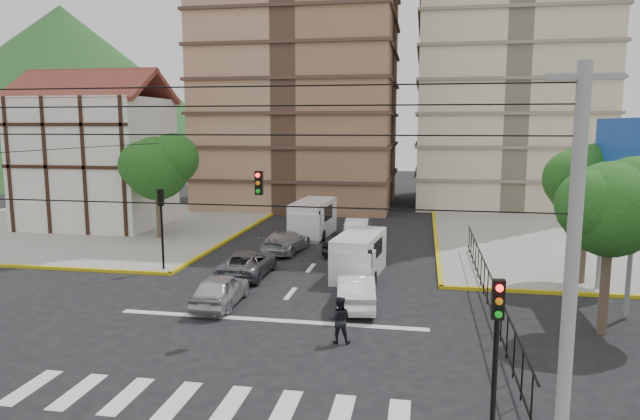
% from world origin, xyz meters
% --- Properties ---
extents(ground, '(160.00, 160.00, 0.00)m').
position_xyz_m(ground, '(0.00, 0.00, 0.00)').
color(ground, black).
rests_on(ground, ground).
extents(sidewalk_nw, '(26.00, 26.00, 0.15)m').
position_xyz_m(sidewalk_nw, '(-20.00, 20.00, 0.07)').
color(sidewalk_nw, gray).
rests_on(sidewalk_nw, ground).
extents(sidewalk_ne, '(26.00, 26.00, 0.15)m').
position_xyz_m(sidewalk_ne, '(20.00, 20.00, 0.07)').
color(sidewalk_ne, gray).
rests_on(sidewalk_ne, ground).
extents(crosswalk_stripes, '(12.00, 2.40, 0.01)m').
position_xyz_m(crosswalk_stripes, '(0.00, -6.00, 0.01)').
color(crosswalk_stripes, silver).
rests_on(crosswalk_stripes, ground).
extents(stop_line, '(13.00, 0.40, 0.01)m').
position_xyz_m(stop_line, '(0.00, 1.20, 0.01)').
color(stop_line, silver).
rests_on(stop_line, ground).
extents(tudor_building, '(10.80, 8.05, 12.23)m').
position_xyz_m(tudor_building, '(-19.00, 20.00, 5.25)').
color(tudor_building, silver).
rests_on(tudor_building, ground).
extents(distant_hill, '(70.00, 70.00, 28.00)m').
position_xyz_m(distant_hill, '(-55.00, 70.00, 14.00)').
color(distant_hill, '#184A1C').
rests_on(distant_hill, ground).
extents(park_fence, '(0.10, 22.50, 1.66)m').
position_xyz_m(park_fence, '(9.00, 4.50, 0.00)').
color(park_fence, black).
rests_on(park_fence, ground).
extents(billboard, '(0.36, 6.20, 8.10)m').
position_xyz_m(billboard, '(14.45, 6.00, 6.00)').
color(billboard, slate).
rests_on(billboard, ground).
extents(tree_park_a, '(4.41, 3.60, 6.83)m').
position_xyz_m(tree_park_a, '(13.08, 2.01, 5.01)').
color(tree_park_a, '#473828').
rests_on(tree_park_a, ground).
extents(tree_park_c, '(4.65, 3.80, 7.25)m').
position_xyz_m(tree_park_c, '(14.09, 9.01, 5.34)').
color(tree_park_c, '#473828').
rests_on(tree_park_c, ground).
extents(tree_tudor, '(5.39, 4.40, 7.43)m').
position_xyz_m(tree_tudor, '(-11.90, 16.01, 5.22)').
color(tree_tudor, '#473828').
rests_on(tree_tudor, ground).
extents(traffic_light_se, '(0.28, 0.22, 4.40)m').
position_xyz_m(traffic_light_se, '(7.80, -7.80, 3.11)').
color(traffic_light_se, black).
rests_on(traffic_light_se, ground).
extents(traffic_light_nw, '(0.28, 0.22, 4.40)m').
position_xyz_m(traffic_light_nw, '(-7.80, 7.80, 3.11)').
color(traffic_light_nw, black).
rests_on(traffic_light_nw, ground).
extents(traffic_light_hanging, '(18.00, 9.12, 0.92)m').
position_xyz_m(traffic_light_hanging, '(0.00, -2.04, 5.90)').
color(traffic_light_hanging, black).
rests_on(traffic_light_hanging, ground).
extents(utility_pole_se, '(1.40, 0.28, 9.00)m').
position_xyz_m(utility_pole_se, '(9.00, -9.00, 4.77)').
color(utility_pole_se, slate).
rests_on(utility_pole_se, ground).
extents(van_right_lane, '(2.56, 5.25, 2.27)m').
position_xyz_m(van_right_lane, '(2.85, 8.57, 1.10)').
color(van_right_lane, silver).
rests_on(van_right_lane, ground).
extents(van_left_lane, '(2.63, 5.82, 2.56)m').
position_xyz_m(van_left_lane, '(-1.67, 19.00, 1.25)').
color(van_left_lane, silver).
rests_on(van_left_lane, ground).
extents(car_silver_front_left, '(1.80, 4.29, 1.45)m').
position_xyz_m(car_silver_front_left, '(-2.65, 2.69, 0.72)').
color(car_silver_front_left, silver).
rests_on(car_silver_front_left, ground).
extents(car_white_front_right, '(2.17, 4.72, 1.50)m').
position_xyz_m(car_white_front_right, '(3.30, 3.60, 0.75)').
color(car_white_front_right, white).
rests_on(car_white_front_right, ground).
extents(car_grey_mid_left, '(2.28, 4.91, 1.36)m').
position_xyz_m(car_grey_mid_left, '(-2.97, 7.77, 0.68)').
color(car_grey_mid_left, slate).
rests_on(car_grey_mid_left, ground).
extents(car_silver_rear_left, '(2.59, 5.05, 1.40)m').
position_xyz_m(car_silver_rear_left, '(-2.32, 13.61, 0.70)').
color(car_silver_rear_left, '#A8A9AD').
rests_on(car_silver_rear_left, ground).
extents(car_darkgrey_mid_right, '(2.51, 4.65, 1.50)m').
position_xyz_m(car_darkgrey_mid_right, '(1.34, 14.02, 0.75)').
color(car_darkgrey_mid_right, '#242426').
rests_on(car_darkgrey_mid_right, ground).
extents(car_white_rear_right, '(1.74, 4.59, 1.50)m').
position_xyz_m(car_white_rear_right, '(1.62, 19.00, 0.75)').
color(car_white_rear_right, silver).
rests_on(car_white_rear_right, ground).
extents(pedestrian_crosswalk, '(0.88, 0.70, 1.75)m').
position_xyz_m(pedestrian_crosswalk, '(3.19, -0.72, 0.88)').
color(pedestrian_crosswalk, black).
rests_on(pedestrian_crosswalk, ground).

